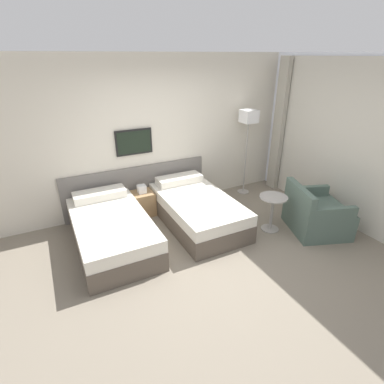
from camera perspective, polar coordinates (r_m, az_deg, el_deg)
name	(u,v)px	position (r m, az deg, el deg)	size (l,w,h in m)	color
ground_plane	(213,255)	(4.46, 3.95, -11.91)	(16.00, 16.00, 0.00)	slate
wall_headboard	(158,138)	(5.49, -6.40, 10.27)	(10.00, 0.10, 2.70)	beige
wall_window	(361,147)	(5.43, 29.48, 7.48)	(0.21, 4.41, 2.70)	white
bed_near_door	(112,230)	(4.70, -15.06, -7.00)	(1.05, 1.90, 0.62)	brown
bed_near_window	(197,209)	(5.11, 0.87, -3.34)	(1.05, 1.90, 0.62)	brown
nightstand	(143,203)	(5.47, -9.36, -2.05)	(0.39, 0.37, 0.57)	#9E7A51
floor_lamp	(248,122)	(5.99, 10.71, 12.93)	(0.28, 0.28, 1.71)	#9E9993
side_table	(272,207)	(5.01, 15.07, -2.72)	(0.45, 0.45, 0.60)	gray
armchair	(316,215)	(5.30, 22.52, -4.13)	(1.07, 1.11, 0.79)	#4C6056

